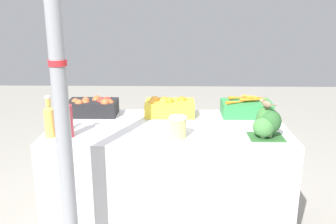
# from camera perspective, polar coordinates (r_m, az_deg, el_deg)

# --- Properties ---
(ground_plane) EXTENTS (10.00, 10.00, 0.00)m
(ground_plane) POSITION_cam_1_polar(r_m,az_deg,el_deg) (3.01, 0.00, -16.73)
(ground_plane) COLOR gray
(market_table) EXTENTS (1.66, 0.82, 0.80)m
(market_table) POSITION_cam_1_polar(r_m,az_deg,el_deg) (2.81, 0.00, -9.85)
(market_table) COLOR silver
(market_table) RESTS_ON ground_plane
(support_pole) EXTENTS (0.09, 0.09, 2.67)m
(support_pole) POSITION_cam_1_polar(r_m,az_deg,el_deg) (1.97, -16.45, 6.75)
(support_pole) COLOR gray
(support_pole) RESTS_ON ground_plane
(apple_crate) EXTENTS (0.37, 0.23, 0.15)m
(apple_crate) POSITION_cam_1_polar(r_m,az_deg,el_deg) (2.95, -11.22, 0.87)
(apple_crate) COLOR black
(apple_crate) RESTS_ON market_table
(orange_crate) EXTENTS (0.37, 0.23, 0.15)m
(orange_crate) POSITION_cam_1_polar(r_m,az_deg,el_deg) (2.88, 0.13, 0.79)
(orange_crate) COLOR gold
(orange_crate) RESTS_ON market_table
(carrot_crate) EXTENTS (0.37, 0.24, 0.15)m
(carrot_crate) POSITION_cam_1_polar(r_m,az_deg,el_deg) (2.94, 11.85, 0.63)
(carrot_crate) COLOR #2D8442
(carrot_crate) RESTS_ON market_table
(broccoli_pile) EXTENTS (0.22, 0.19, 0.20)m
(broccoli_pile) POSITION_cam_1_polar(r_m,az_deg,el_deg) (2.47, 14.77, -1.69)
(broccoli_pile) COLOR #2D602D
(broccoli_pile) RESTS_ON market_table
(juice_bottle_golden) EXTENTS (0.07, 0.07, 0.27)m
(juice_bottle_golden) POSITION_cam_1_polar(r_m,az_deg,el_deg) (2.52, -17.59, -1.18)
(juice_bottle_golden) COLOR gold
(juice_bottle_golden) RESTS_ON market_table
(juice_bottle_ruby) EXTENTS (0.07, 0.07, 0.29)m
(juice_bottle_ruby) POSITION_cam_1_polar(r_m,az_deg,el_deg) (2.48, -15.12, -0.97)
(juice_bottle_ruby) COLOR #B2333D
(juice_bottle_ruby) RESTS_ON market_table
(pickle_jar) EXTENTS (0.12, 0.12, 0.14)m
(pickle_jar) POSITION_cam_1_polar(r_m,az_deg,el_deg) (2.41, 1.49, -2.28)
(pickle_jar) COLOR #D1CC75
(pickle_jar) RESTS_ON market_table
(sparrow_bird) EXTENTS (0.08, 0.12, 0.05)m
(sparrow_bird) POSITION_cam_1_polar(r_m,az_deg,el_deg) (2.42, 14.74, 1.25)
(sparrow_bird) COLOR #4C3D2D
(sparrow_bird) RESTS_ON broccoli_pile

